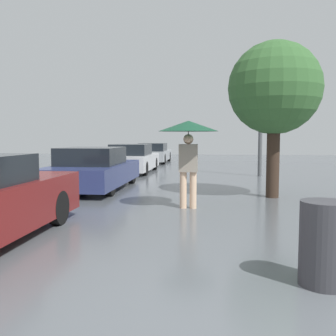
# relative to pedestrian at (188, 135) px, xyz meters

# --- Properties ---
(ground_plane) EXTENTS (60.00, 60.00, 0.00)m
(ground_plane) POSITION_rel_pedestrian_xyz_m (0.40, -4.97, -1.58)
(ground_plane) COLOR #565B60
(pedestrian) EXTENTS (1.28, 1.28, 1.88)m
(pedestrian) POSITION_rel_pedestrian_xyz_m (0.00, 0.00, 0.00)
(pedestrian) COLOR beige
(pedestrian) RESTS_ON ground_plane
(parked_car_second) EXTENTS (1.89, 4.35, 1.23)m
(parked_car_second) POSITION_rel_pedestrian_xyz_m (-2.97, 2.75, -1.01)
(parked_car_second) COLOR navy
(parked_car_second) RESTS_ON ground_plane
(parked_car_third) EXTENTS (1.77, 4.26, 1.23)m
(parked_car_third) POSITION_rel_pedestrian_xyz_m (-2.93, 7.98, -1.01)
(parked_car_third) COLOR silver
(parked_car_third) RESTS_ON ground_plane
(parked_car_farthest) EXTENTS (1.73, 4.33, 1.17)m
(parked_car_farthest) POSITION_rel_pedestrian_xyz_m (-2.94, 14.25, -1.04)
(parked_car_farthest) COLOR #9EA3A8
(parked_car_farthest) RESTS_ON ground_plane
(tree) EXTENTS (2.30, 2.30, 3.90)m
(tree) POSITION_rel_pedestrian_xyz_m (2.04, 1.71, 1.14)
(tree) COLOR #38281E
(tree) RESTS_ON ground_plane
(street_lamp) EXTENTS (0.30, 0.30, 4.78)m
(street_lamp) POSITION_rel_pedestrian_xyz_m (2.39, 6.92, 1.16)
(street_lamp) COLOR #515456
(street_lamp) RESTS_ON ground_plane
(trash_bin) EXTENTS (0.51, 0.51, 0.88)m
(trash_bin) POSITION_rel_pedestrian_xyz_m (1.65, -4.04, -1.14)
(trash_bin) COLOR #38383D
(trash_bin) RESTS_ON ground_plane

